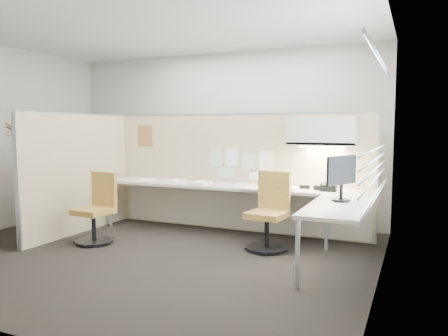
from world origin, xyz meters
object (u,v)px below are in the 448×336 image
at_px(chair_right, 269,214).
at_px(phone, 328,187).
at_px(chair_left, 97,210).
at_px(desk, 247,197).
at_px(monitor, 342,175).

xyz_separation_m(chair_right, phone, (0.66, 0.48, 0.32)).
bearing_deg(chair_left, phone, 25.75).
xyz_separation_m(desk, chair_left, (-1.81, -0.98, -0.16)).
distance_m(chair_left, phone, 3.12).
bearing_deg(desk, monitor, -24.57).
bearing_deg(desk, chair_left, -151.66).
bearing_deg(chair_right, desk, 147.78).
bearing_deg(chair_left, chair_right, 20.54).
height_order(monitor, phone, monitor).
distance_m(monitor, phone, 0.85).
distance_m(desk, phone, 1.11).
bearing_deg(monitor, phone, 49.00).
relative_size(chair_right, monitor, 1.91).
height_order(chair_right, monitor, monitor).
height_order(chair_left, chair_right, chair_right).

